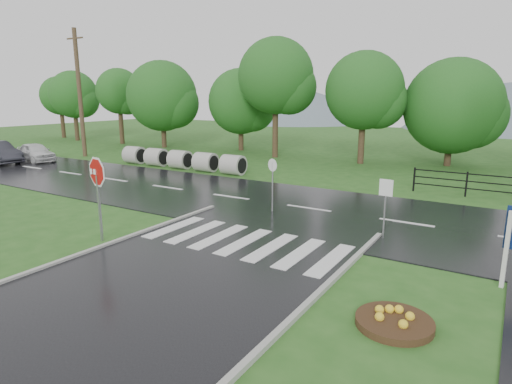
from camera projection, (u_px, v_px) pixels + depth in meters
The scene contains 12 objects.
ground at pixel (125, 307), 9.74m from camera, with size 120.00×120.00×0.00m, color #295A1E.
main_road at pixel (309, 209), 18.05m from camera, with size 90.00×8.00×0.04m, color black.
crosswalk at pixel (244, 242), 13.88m from camera, with size 6.50×2.80×0.02m.
hills at pixel (477, 231), 65.46m from camera, with size 102.00×48.00×48.00m.
treeline at pixel (408, 166), 29.19m from camera, with size 83.20×5.20×10.00m.
culvert_pipes at pixel (180, 160), 27.94m from camera, with size 9.70×1.20×1.20m.
stop_sign at pixel (97, 180), 13.69m from camera, with size 1.30×0.27×2.97m.
flower_bed at pixel (394, 321), 8.89m from camera, with size 1.60×1.60×0.32m.
reg_sign_small at pixel (386, 197), 13.97m from camera, with size 0.45×0.07×2.04m.
reg_sign_round at pixel (272, 179), 17.28m from camera, with size 0.49×0.19×2.22m.
car_white at pixel (37, 161), 31.07m from camera, with size 3.96×1.59×1.35m, color silver.
utility_pole_west at pixel (80, 93), 32.66m from camera, with size 1.71×0.32×9.60m.
Camera 1 is at (7.21, -6.04, 4.70)m, focal length 30.00 mm.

